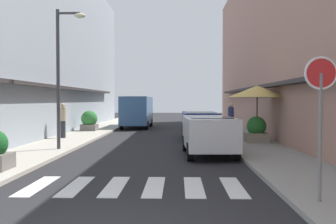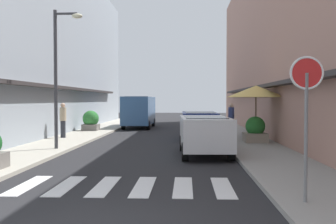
# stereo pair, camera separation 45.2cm
# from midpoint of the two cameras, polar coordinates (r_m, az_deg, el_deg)

# --- Properties ---
(ground_plane) EXTENTS (84.75, 84.75, 0.00)m
(ground_plane) POSITION_cam_midpoint_polar(r_m,az_deg,el_deg) (20.93, -1.96, -3.94)
(ground_plane) COLOR #232326
(sidewalk_left) EXTENTS (2.49, 53.93, 0.12)m
(sidewalk_left) POSITION_cam_midpoint_polar(r_m,az_deg,el_deg) (21.67, -13.93, -3.64)
(sidewalk_left) COLOR #ADA899
(sidewalk_left) RESTS_ON ground_plane
(sidewalk_right) EXTENTS (2.49, 53.93, 0.12)m
(sidewalk_right) POSITION_cam_midpoint_polar(r_m,az_deg,el_deg) (21.14, 10.31, -3.75)
(sidewalk_right) COLOR gray
(sidewalk_right) RESTS_ON ground_plane
(building_row_left) EXTENTS (5.50, 36.67, 11.48)m
(building_row_left) POSITION_cam_midpoint_polar(r_m,az_deg,el_deg) (23.99, -22.23, 10.40)
(building_row_left) COLOR #939EA8
(building_row_left) RESTS_ON ground_plane
(building_row_right) EXTENTS (5.50, 36.67, 11.62)m
(building_row_right) POSITION_cam_midpoint_polar(r_m,az_deg,el_deg) (23.11, 19.42, 10.94)
(building_row_right) COLOR #A87A6B
(building_row_right) RESTS_ON ground_plane
(crosswalk) EXTENTS (5.20, 2.20, 0.01)m
(crosswalk) POSITION_cam_midpoint_polar(r_m,az_deg,el_deg) (9.33, -6.45, -11.12)
(crosswalk) COLOR silver
(crosswalk) RESTS_ON ground_plane
(parked_car_near) EXTENTS (1.95, 3.99, 1.47)m
(parked_car_near) POSITION_cam_midpoint_polar(r_m,az_deg,el_deg) (14.27, 5.25, -2.92)
(parked_car_near) COLOR silver
(parked_car_near) RESTS_ON ground_plane
(parked_car_mid) EXTENTS (1.88, 4.31, 1.47)m
(parked_car_mid) POSITION_cam_midpoint_polar(r_m,az_deg,el_deg) (20.14, 4.16, -1.54)
(parked_car_mid) COLOR navy
(parked_car_mid) RESTS_ON ground_plane
(delivery_van) EXTENTS (2.06, 5.42, 2.37)m
(delivery_van) POSITION_cam_midpoint_polar(r_m,az_deg,el_deg) (28.55, -5.14, 0.41)
(delivery_van) COLOR #33598C
(delivery_van) RESTS_ON ground_plane
(round_street_sign) EXTENTS (0.65, 0.07, 2.81)m
(round_street_sign) POSITION_cam_midpoint_polar(r_m,az_deg,el_deg) (7.78, 20.56, 3.07)
(round_street_sign) COLOR slate
(round_street_sign) RESTS_ON sidewalk_right
(street_lamp) EXTENTS (1.19, 0.28, 5.61)m
(street_lamp) POSITION_cam_midpoint_polar(r_m,az_deg,el_deg) (15.93, -16.45, 6.91)
(street_lamp) COLOR #38383D
(street_lamp) RESTS_ON sidewalk_left
(cafe_umbrella) EXTENTS (2.75, 2.75, 2.67)m
(cafe_umbrella) POSITION_cam_midpoint_polar(r_m,az_deg,el_deg) (18.28, 12.63, 3.03)
(cafe_umbrella) COLOR #262626
(cafe_umbrella) RESTS_ON sidewalk_right
(planter_midblock) EXTENTS (1.05, 1.05, 1.21)m
(planter_midblock) POSITION_cam_midpoint_polar(r_m,az_deg,el_deg) (18.31, 12.53, -2.71)
(planter_midblock) COLOR gray
(planter_midblock) RESTS_ON sidewalk_right
(planter_far) EXTENTS (1.05, 1.05, 1.29)m
(planter_far) POSITION_cam_midpoint_polar(r_m,az_deg,el_deg) (25.15, -12.31, -1.33)
(planter_far) COLOR slate
(planter_far) RESTS_ON sidewalk_left
(pedestrian_walking_near) EXTENTS (0.34, 0.34, 1.83)m
(pedestrian_walking_near) POSITION_cam_midpoint_polar(r_m,az_deg,el_deg) (20.53, -16.20, -1.06)
(pedestrian_walking_near) COLOR #282B33
(pedestrian_walking_near) RESTS_ON sidewalk_left
(pedestrian_walking_far) EXTENTS (0.34, 0.34, 1.80)m
(pedestrian_walking_far) POSITION_cam_midpoint_polar(r_m,az_deg,el_deg) (21.95, 8.90, -0.88)
(pedestrian_walking_far) COLOR #282B33
(pedestrian_walking_far) RESTS_ON sidewalk_right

